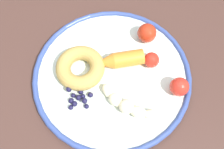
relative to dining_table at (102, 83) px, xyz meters
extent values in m
plane|color=#555B48|center=(0.00, 0.00, -0.65)|extent=(6.00, 6.00, 0.00)
cube|color=#442B24|center=(0.00, 0.00, 0.06)|extent=(1.29, 0.94, 0.03)
cylinder|color=silver|center=(0.03, 0.01, 0.08)|extent=(0.34, 0.34, 0.01)
torus|color=#34498E|center=(0.03, 0.01, 0.09)|extent=(0.35, 0.35, 0.01)
ellipsoid|color=#F9EABC|center=(0.06, -0.02, 0.10)|extent=(0.03, 0.02, 0.02)
ellipsoid|color=#F9EABC|center=(0.08, -0.01, 0.10)|extent=(0.04, 0.03, 0.02)
ellipsoid|color=#F9EABC|center=(0.11, 0.00, 0.10)|extent=(0.04, 0.04, 0.03)
ellipsoid|color=#F9EABC|center=(0.13, 0.01, 0.10)|extent=(0.04, 0.04, 0.02)
ellipsoid|color=#F9EABC|center=(0.15, 0.04, 0.10)|extent=(0.03, 0.04, 0.02)
cylinder|color=orange|center=(0.02, 0.06, 0.10)|extent=(0.05, 0.07, 0.03)
cone|color=orange|center=(0.00, 0.01, 0.10)|extent=(0.05, 0.05, 0.03)
torus|color=tan|center=(-0.02, -0.04, 0.10)|extent=(0.14, 0.14, 0.03)
sphere|color=#191638|center=(0.03, -0.06, 0.09)|extent=(0.01, 0.01, 0.01)
sphere|color=#191638|center=(0.04, -0.09, 0.09)|extent=(0.01, 0.01, 0.01)
sphere|color=#191638|center=(0.04, -0.07, 0.09)|extent=(0.01, 0.01, 0.01)
sphere|color=#191638|center=(0.05, -0.10, 0.09)|extent=(0.01, 0.01, 0.01)
sphere|color=#191638|center=(0.05, -0.09, 0.09)|extent=(0.01, 0.01, 0.01)
sphere|color=#191638|center=(0.02, -0.06, 0.09)|extent=(0.01, 0.01, 0.01)
sphere|color=#191638|center=(0.03, -0.08, 0.09)|extent=(0.01, 0.01, 0.01)
sphere|color=#191638|center=(0.07, -0.07, 0.09)|extent=(0.01, 0.01, 0.01)
sphere|color=#191638|center=(0.05, -0.05, 0.09)|extent=(0.01, 0.01, 0.01)
sphere|color=#191638|center=(0.04, -0.06, 0.09)|extent=(0.01, 0.01, 0.01)
sphere|color=#191638|center=(0.02, -0.08, 0.10)|extent=(0.01, 0.01, 0.01)
sphere|color=#191638|center=(0.06, -0.07, 0.10)|extent=(0.01, 0.01, 0.01)
sphere|color=red|center=(-0.01, 0.13, 0.11)|extent=(0.04, 0.04, 0.04)
sphere|color=red|center=(0.05, 0.10, 0.10)|extent=(0.03, 0.03, 0.03)
sphere|color=red|center=(0.13, 0.12, 0.11)|extent=(0.04, 0.04, 0.04)
camera|label=1|loc=(0.23, -0.11, 0.58)|focal=40.57mm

